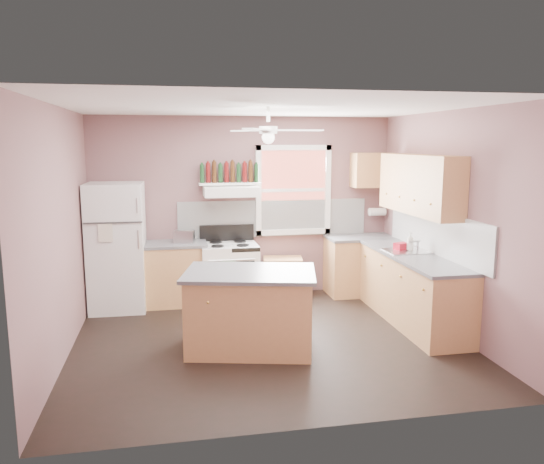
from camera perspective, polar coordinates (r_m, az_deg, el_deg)
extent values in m
plane|color=black|center=(6.41, -0.38, -11.57)|extent=(4.50, 4.50, 0.00)
plane|color=white|center=(5.99, -0.41, 13.30)|extent=(4.50, 4.50, 0.00)
cube|color=#765253|center=(8.03, -3.03, 2.69)|extent=(4.50, 0.05, 2.70)
cube|color=#765253|center=(6.84, 18.70, 0.99)|extent=(0.05, 4.00, 2.70)
cube|color=#765253|center=(6.07, -22.01, -0.23)|extent=(0.05, 4.00, 2.70)
cube|color=white|center=(8.09, 0.18, 1.50)|extent=(2.90, 0.03, 0.55)
cube|color=white|center=(7.10, 17.16, -0.06)|extent=(0.03, 2.60, 0.55)
cube|color=brown|center=(8.10, 2.28, 4.53)|extent=(1.00, 0.02, 1.20)
cube|color=white|center=(8.08, 2.32, 4.51)|extent=(1.16, 0.07, 1.36)
cube|color=white|center=(7.65, -16.32, -1.55)|extent=(0.77, 0.75, 1.77)
cube|color=#B57F4B|center=(7.81, -10.39, -4.53)|extent=(0.90, 0.60, 0.86)
cube|color=#4F4F52|center=(7.71, -10.49, -1.28)|extent=(0.92, 0.62, 0.04)
cube|color=silver|center=(7.66, -9.42, -0.49)|extent=(0.31, 0.22, 0.18)
cube|color=white|center=(7.79, -4.60, -4.43)|extent=(0.81, 0.64, 0.86)
cube|color=white|center=(7.71, -4.46, 4.40)|extent=(0.78, 0.50, 0.14)
cube|color=white|center=(7.82, -4.57, 5.21)|extent=(0.90, 0.26, 0.03)
cube|color=#B57F4B|center=(8.06, 1.16, -4.96)|extent=(0.64, 0.48, 0.58)
cube|color=#B57F4B|center=(8.31, 9.42, -3.65)|extent=(1.00, 0.60, 0.86)
cube|color=#B57F4B|center=(7.13, 14.84, -6.04)|extent=(0.60, 2.20, 0.86)
cube|color=#4F4F52|center=(8.22, 9.50, -0.59)|extent=(1.02, 0.62, 0.04)
cube|color=#4F4F52|center=(7.03, 14.92, -2.51)|extent=(0.62, 2.22, 0.04)
cube|color=silver|center=(7.20, 14.24, -2.07)|extent=(0.55, 0.45, 0.03)
cylinder|color=silver|center=(7.25, 15.41, -1.43)|extent=(0.03, 0.03, 0.14)
cube|color=#B57F4B|center=(7.14, 15.55, 4.96)|extent=(0.33, 1.80, 0.76)
cube|color=#B57F4B|center=(8.29, 10.69, 6.57)|extent=(0.60, 0.33, 0.52)
cylinder|color=white|center=(8.42, 11.24, 2.15)|extent=(0.26, 0.12, 0.12)
cube|color=#B57F4B|center=(6.04, -2.36, -8.58)|extent=(1.52, 1.15, 0.86)
cube|color=#4F4F52|center=(5.91, -2.39, -4.43)|extent=(1.62, 1.24, 0.04)
cylinder|color=white|center=(5.98, -0.41, 10.91)|extent=(0.20, 0.20, 0.08)
imported|color=silver|center=(7.24, 14.64, -1.01)|extent=(0.13, 0.13, 0.24)
cube|color=#A70E20|center=(7.25, 13.72, -1.52)|extent=(0.21, 0.18, 0.10)
cylinder|color=#143819|center=(7.77, -7.53, 6.24)|extent=(0.06, 0.06, 0.27)
cylinder|color=#590F0F|center=(7.78, -6.88, 6.33)|extent=(0.06, 0.06, 0.29)
cylinder|color=#3F230F|center=(7.78, -6.22, 6.42)|extent=(0.06, 0.06, 0.31)
cylinder|color=#143819|center=(7.79, -5.57, 6.28)|extent=(0.06, 0.06, 0.27)
cylinder|color=#590F0F|center=(7.80, -4.91, 6.37)|extent=(0.06, 0.06, 0.29)
cylinder|color=#3F230F|center=(7.81, -4.26, 6.46)|extent=(0.06, 0.06, 0.31)
cylinder|color=#143819|center=(7.82, -3.61, 6.32)|extent=(0.06, 0.06, 0.27)
cylinder|color=#590F0F|center=(7.83, -2.96, 6.41)|extent=(0.06, 0.06, 0.29)
cylinder|color=#3F230F|center=(7.85, -2.31, 6.49)|extent=(0.06, 0.06, 0.31)
cylinder|color=#143819|center=(7.86, -1.67, 6.35)|extent=(0.06, 0.06, 0.27)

